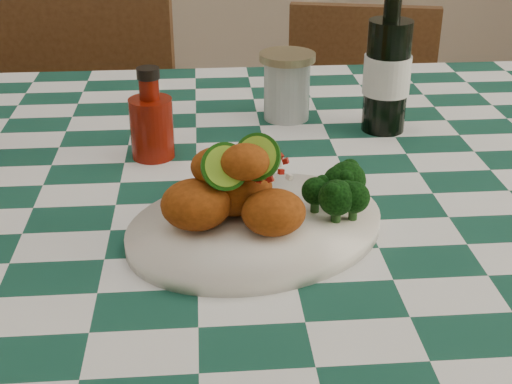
{
  "coord_description": "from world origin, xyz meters",
  "views": [
    {
      "loc": [
        0.01,
        -0.87,
        1.2
      ],
      "look_at": [
        0.07,
        -0.15,
        0.84
      ],
      "focal_mm": 50.0,
      "sensor_mm": 36.0,
      "label": 1
    }
  ],
  "objects_px": {
    "beer_bottle": "(389,54)",
    "wooden_chair_left": "(66,165)",
    "fried_chicken_pile": "(245,183)",
    "wooden_chair_right": "(354,184)",
    "plate": "(256,227)",
    "ketchup_bottle": "(151,113)",
    "mason_jar": "(287,86)"
  },
  "relations": [
    {
      "from": "beer_bottle",
      "to": "wooden_chair_left",
      "type": "relative_size",
      "value": 0.24
    },
    {
      "from": "fried_chicken_pile",
      "to": "wooden_chair_left",
      "type": "relative_size",
      "value": 0.15
    },
    {
      "from": "wooden_chair_right",
      "to": "plate",
      "type": "bearing_deg",
      "value": -97.2
    },
    {
      "from": "plate",
      "to": "beer_bottle",
      "type": "height_order",
      "value": "beer_bottle"
    },
    {
      "from": "plate",
      "to": "fried_chicken_pile",
      "type": "height_order",
      "value": "fried_chicken_pile"
    },
    {
      "from": "wooden_chair_right",
      "to": "beer_bottle",
      "type": "bearing_deg",
      "value": -86.58
    },
    {
      "from": "ketchup_bottle",
      "to": "wooden_chair_right",
      "type": "bearing_deg",
      "value": 54.95
    },
    {
      "from": "plate",
      "to": "fried_chicken_pile",
      "type": "distance_m",
      "value": 0.06
    },
    {
      "from": "beer_bottle",
      "to": "wooden_chair_right",
      "type": "xyz_separation_m",
      "value": [
        0.09,
        0.56,
        -0.49
      ]
    },
    {
      "from": "fried_chicken_pile",
      "to": "beer_bottle",
      "type": "distance_m",
      "value": 0.4
    },
    {
      "from": "plate",
      "to": "ketchup_bottle",
      "type": "bearing_deg",
      "value": 118.86
    },
    {
      "from": "plate",
      "to": "ketchup_bottle",
      "type": "height_order",
      "value": "ketchup_bottle"
    },
    {
      "from": "fried_chicken_pile",
      "to": "wooden_chair_left",
      "type": "bearing_deg",
      "value": 113.83
    },
    {
      "from": "fried_chicken_pile",
      "to": "wooden_chair_right",
      "type": "height_order",
      "value": "fried_chicken_pile"
    },
    {
      "from": "fried_chicken_pile",
      "to": "beer_bottle",
      "type": "bearing_deg",
      "value": 52.8
    },
    {
      "from": "plate",
      "to": "mason_jar",
      "type": "bearing_deg",
      "value": 78.04
    },
    {
      "from": "ketchup_bottle",
      "to": "beer_bottle",
      "type": "bearing_deg",
      "value": 12.44
    },
    {
      "from": "mason_jar",
      "to": "fried_chicken_pile",
      "type": "bearing_deg",
      "value": -103.83
    },
    {
      "from": "fried_chicken_pile",
      "to": "ketchup_bottle",
      "type": "bearing_deg",
      "value": 116.4
    },
    {
      "from": "fried_chicken_pile",
      "to": "ketchup_bottle",
      "type": "height_order",
      "value": "ketchup_bottle"
    },
    {
      "from": "ketchup_bottle",
      "to": "mason_jar",
      "type": "distance_m",
      "value": 0.25
    },
    {
      "from": "beer_bottle",
      "to": "wooden_chair_right",
      "type": "height_order",
      "value": "beer_bottle"
    },
    {
      "from": "ketchup_bottle",
      "to": "plate",
      "type": "bearing_deg",
      "value": -61.14
    },
    {
      "from": "fried_chicken_pile",
      "to": "mason_jar",
      "type": "distance_m",
      "value": 0.39
    },
    {
      "from": "plate",
      "to": "wooden_chair_right",
      "type": "distance_m",
      "value": 1.01
    },
    {
      "from": "wooden_chair_left",
      "to": "ketchup_bottle",
      "type": "bearing_deg",
      "value": -60.2
    },
    {
      "from": "beer_bottle",
      "to": "fried_chicken_pile",
      "type": "bearing_deg",
      "value": -127.2
    },
    {
      "from": "plate",
      "to": "wooden_chair_left",
      "type": "height_order",
      "value": "wooden_chair_left"
    },
    {
      "from": "wooden_chair_left",
      "to": "wooden_chair_right",
      "type": "relative_size",
      "value": 1.24
    },
    {
      "from": "fried_chicken_pile",
      "to": "mason_jar",
      "type": "relative_size",
      "value": 1.38
    },
    {
      "from": "fried_chicken_pile",
      "to": "wooden_chair_left",
      "type": "distance_m",
      "value": 0.98
    },
    {
      "from": "wooden_chair_right",
      "to": "ketchup_bottle",
      "type": "bearing_deg",
      "value": -112.27
    }
  ]
}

